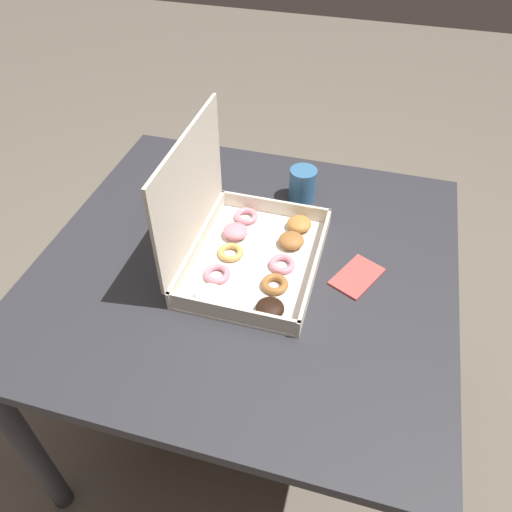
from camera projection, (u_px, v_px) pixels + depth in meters
The scene contains 5 objects.
ground_plane at pixel (249, 409), 1.74m from camera, with size 8.00×8.00×0.00m, color #6B6054.
dining_table at pixel (247, 287), 1.31m from camera, with size 0.98×1.02×0.72m.
donut_box at pixel (238, 239), 1.20m from camera, with size 0.40×0.31×0.33m.
coffee_mug at pixel (303, 184), 1.39m from camera, with size 0.08×0.08×0.09m.
paper_napkin at pixel (357, 277), 1.20m from camera, with size 0.15×0.13×0.01m.
Camera 1 is at (-0.84, -0.26, 1.59)m, focal length 35.00 mm.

